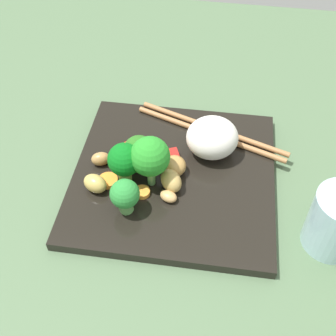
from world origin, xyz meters
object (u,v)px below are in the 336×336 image
Objects in this scene: square_plate at (174,176)px; rice_mound at (212,138)px; broccoli_floret_3 at (139,153)px; carrot_slice_0 at (142,192)px; chopstick_pair at (211,131)px.

rice_mound reaches higher than square_plate.
broccoli_floret_3 reaches higher than carrot_slice_0.
carrot_slice_0 is at bearing 78.42° from chopstick_pair.
square_plate is at bearing 83.25° from chopstick_pair.
broccoli_floret_3 is 13.62cm from chopstick_pair.
square_plate is 1.18× the size of chopstick_pair.
chopstick_pair is at bearing -30.92° from carrot_slice_0.
square_plate is at bearing 135.95° from rice_mound.
broccoli_floret_3 is (-0.23, 5.00, 4.05)cm from square_plate.
carrot_slice_0 is (-4.38, -1.24, -2.98)cm from broccoli_floret_3.
rice_mound is 11.14cm from broccoli_floret_3.
carrot_slice_0 is 16.01cm from chopstick_pair.
broccoli_floret_3 is 2.66× the size of carrot_slice_0.
carrot_slice_0 is 0.09× the size of chopstick_pair.
broccoli_floret_3 is at bearing 64.01° from chopstick_pair.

